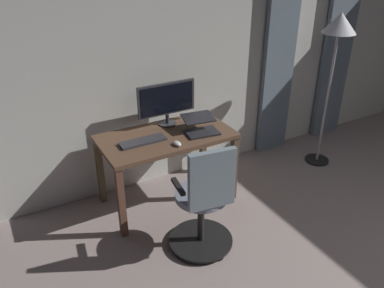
# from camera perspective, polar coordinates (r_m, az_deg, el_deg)

# --- Properties ---
(back_room_partition) EXTENTS (5.71, 0.10, 2.81)m
(back_room_partition) POSITION_cam_1_polar(r_m,az_deg,el_deg) (4.49, 7.95, 14.94)
(back_room_partition) COLOR silver
(back_room_partition) RESTS_ON ground
(curtain_left_panel) EXTENTS (0.46, 0.06, 2.35)m
(curtain_left_panel) POSITION_cam_1_polar(r_m,az_deg,el_deg) (5.38, 20.56, 13.10)
(curtain_left_panel) COLOR slate
(curtain_left_panel) RESTS_ON ground
(curtain_right_panel) EXTENTS (0.42, 0.06, 2.35)m
(curtain_right_panel) POSITION_cam_1_polar(r_m,az_deg,el_deg) (4.71, 12.66, 12.29)
(curtain_right_panel) COLOR slate
(curtain_right_panel) RESTS_ON ground
(desk) EXTENTS (1.26, 0.68, 0.74)m
(desk) POSITION_cam_1_polar(r_m,az_deg,el_deg) (3.74, -3.75, -0.09)
(desk) COLOR brown
(desk) RESTS_ON ground
(office_chair) EXTENTS (0.56, 0.56, 1.03)m
(office_chair) POSITION_cam_1_polar(r_m,az_deg,el_deg) (3.20, 1.82, -8.73)
(office_chair) COLOR black
(office_chair) RESTS_ON ground
(computer_monitor) EXTENTS (0.60, 0.18, 0.43)m
(computer_monitor) POSITION_cam_1_polar(r_m,az_deg,el_deg) (3.83, -3.73, 6.39)
(computer_monitor) COLOR #333338
(computer_monitor) RESTS_ON desk
(computer_keyboard) EXTENTS (0.43, 0.13, 0.02)m
(computer_keyboard) POSITION_cam_1_polar(r_m,az_deg,el_deg) (3.57, -7.21, 0.39)
(computer_keyboard) COLOR #333338
(computer_keyboard) RESTS_ON desk
(laptop) EXTENTS (0.34, 0.35, 0.14)m
(laptop) POSITION_cam_1_polar(r_m,az_deg,el_deg) (3.73, 1.27, 2.52)
(laptop) COLOR #232328
(laptop) RESTS_ON desk
(computer_mouse) EXTENTS (0.06, 0.10, 0.04)m
(computer_mouse) POSITION_cam_1_polar(r_m,az_deg,el_deg) (3.49, -2.17, 0.06)
(computer_mouse) COLOR white
(computer_mouse) RESTS_ON desk
(floor_lamp) EXTENTS (0.35, 0.35, 1.73)m
(floor_lamp) POSITION_cam_1_polar(r_m,az_deg,el_deg) (4.45, 20.55, 14.46)
(floor_lamp) COLOR black
(floor_lamp) RESTS_ON ground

